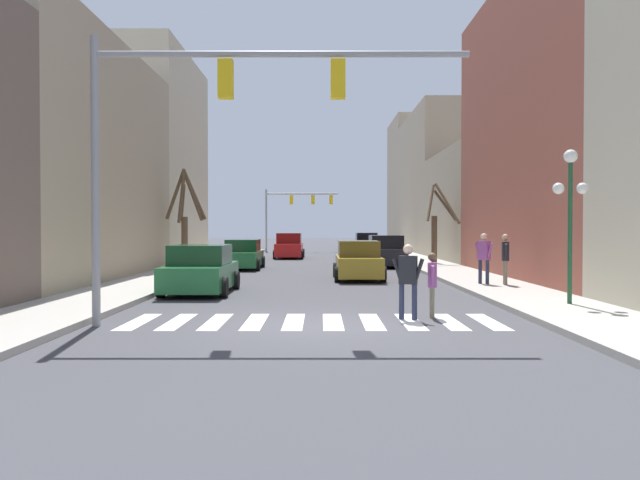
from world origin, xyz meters
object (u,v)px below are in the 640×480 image
at_px(pedestrian_near_right_corner, 505,255).
at_px(traffic_signal_far, 293,205).
at_px(car_parked_right_near, 366,245).
at_px(pedestrian_on_left_sidewalk, 407,275).
at_px(car_parked_left_mid, 358,261).
at_px(car_driving_toward_lane, 242,255).
at_px(pedestrian_crossing_street, 483,254).
at_px(pedestrian_on_right_sidewalk, 431,279).
at_px(street_tree_right_far, 184,216).
at_px(street_lamp_right_corner, 569,194).
at_px(car_at_intersection, 289,247).
at_px(traffic_signal_near, 207,112).
at_px(street_tree_right_mid, 437,226).
at_px(car_parked_left_far, 200,270).
at_px(car_parked_right_mid, 385,252).

bearing_deg(pedestrian_near_right_corner, traffic_signal_far, 26.62).
distance_m(car_parked_right_near, pedestrian_on_left_sidewalk, 35.76).
relative_size(car_parked_left_mid, car_driving_toward_lane, 0.98).
xyz_separation_m(pedestrian_crossing_street, pedestrian_on_right_sidewalk, (-3.21, -7.44, -0.30)).
xyz_separation_m(pedestrian_near_right_corner, street_tree_right_far, (-13.44, 9.36, 1.54)).
distance_m(traffic_signal_far, car_parked_left_mid, 31.43).
relative_size(street_lamp_right_corner, car_at_intersection, 0.85).
bearing_deg(traffic_signal_far, pedestrian_on_left_sidewalk, -83.97).
height_order(street_lamp_right_corner, street_tree_right_far, street_tree_right_far).
bearing_deg(car_driving_toward_lane, traffic_signal_near, -175.27).
distance_m(street_tree_right_far, street_tree_right_mid, 14.22).
bearing_deg(car_at_intersection, pedestrian_crossing_street, 20.06).
distance_m(street_lamp_right_corner, car_parked_left_mid, 11.08).
bearing_deg(traffic_signal_near, street_tree_right_mid, 67.30).
bearing_deg(street_tree_right_far, car_parked_left_far, -75.20).
relative_size(pedestrian_crossing_street, pedestrian_on_left_sidewalk, 1.02).
xyz_separation_m(street_lamp_right_corner, car_at_intersection, (-8.89, 28.17, -2.23)).
height_order(traffic_signal_near, street_tree_right_mid, traffic_signal_near).
bearing_deg(pedestrian_near_right_corner, pedestrian_on_left_sidewalk, 160.95).
relative_size(street_lamp_right_corner, pedestrian_on_right_sidewalk, 2.61).
height_order(traffic_signal_near, car_parked_left_far, traffic_signal_near).
bearing_deg(pedestrian_on_right_sidewalk, car_parked_left_far, 57.42).
height_order(car_parked_left_mid, pedestrian_crossing_street, pedestrian_crossing_street).
distance_m(car_parked_right_mid, pedestrian_crossing_street, 12.57).
distance_m(traffic_signal_far, pedestrian_on_left_sidewalk, 42.82).
bearing_deg(street_tree_right_mid, car_parked_left_mid, -118.23).
relative_size(car_parked_right_mid, pedestrian_near_right_corner, 2.55).
bearing_deg(car_parked_right_mid, street_tree_right_far, 107.55).
xyz_separation_m(traffic_signal_near, pedestrian_crossing_street, (8.40, 8.77, -3.48)).
distance_m(car_at_intersection, car_driving_toward_lane, 12.08).
relative_size(street_lamp_right_corner, car_parked_right_near, 0.97).
bearing_deg(car_driving_toward_lane, traffic_signal_far, -3.90).
height_order(pedestrian_near_right_corner, street_tree_right_far, street_tree_right_far).
distance_m(car_parked_left_mid, car_driving_toward_lane, 8.74).
height_order(car_parked_right_near, pedestrian_near_right_corner, pedestrian_near_right_corner).
height_order(car_parked_left_mid, pedestrian_on_left_sidewalk, pedestrian_on_left_sidewalk).
xyz_separation_m(street_lamp_right_corner, pedestrian_near_right_corner, (-0.07, 5.55, -1.85)).
bearing_deg(pedestrian_on_right_sidewalk, street_lamp_right_corner, -60.79).
bearing_deg(car_at_intersection, street_lamp_right_corner, 17.52).
bearing_deg(car_parked_right_mid, street_lamp_right_corner, -170.69).
bearing_deg(street_lamp_right_corner, car_parked_right_near, 94.95).
xyz_separation_m(car_parked_left_far, pedestrian_crossing_street, (9.91, 1.76, 0.48)).
relative_size(car_parked_right_mid, street_tree_right_far, 0.91).
distance_m(pedestrian_near_right_corner, pedestrian_on_right_sidewalk, 8.11).
bearing_deg(street_tree_right_mid, pedestrian_on_left_sidewalk, -102.48).
bearing_deg(pedestrian_on_left_sidewalk, pedestrian_near_right_corner, -103.83).
relative_size(traffic_signal_far, street_tree_right_mid, 1.45).
distance_m(pedestrian_crossing_street, pedestrian_on_right_sidewalk, 8.10).
xyz_separation_m(car_parked_left_far, street_tree_right_mid, (10.72, 15.02, 1.54)).
distance_m(car_parked_right_near, pedestrian_near_right_corner, 28.40).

